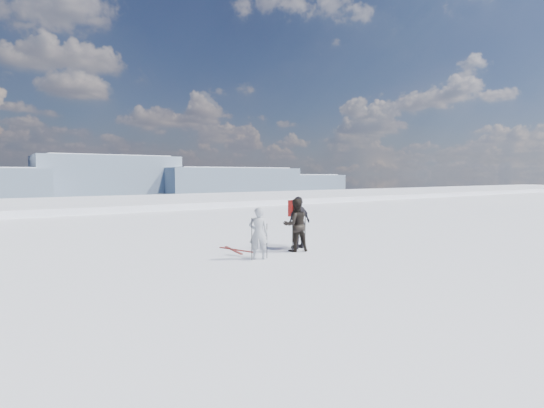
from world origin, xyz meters
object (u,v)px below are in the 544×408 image
at_px(skier_dark, 296,225).
at_px(skis_loose, 235,250).
at_px(skier_grey, 258,233).
at_px(skier_pack, 299,223).

distance_m(skier_dark, skis_loose, 2.37).
bearing_deg(skier_grey, skis_loose, -64.62).
height_order(skier_grey, skier_dark, skier_dark).
xyz_separation_m(skier_pack, skis_loose, (-2.15, 0.98, -0.95)).
bearing_deg(skis_loose, skier_grey, -94.74).
relative_size(skier_grey, skier_pack, 0.88).
bearing_deg(skier_grey, skier_dark, -136.23).
xyz_separation_m(skier_grey, skier_pack, (2.30, 0.83, 0.12)).
bearing_deg(skis_loose, skier_pack, -24.40).
bearing_deg(skis_loose, skier_dark, -38.67).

